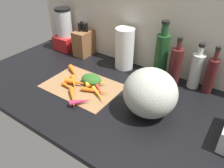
{
  "coord_description": "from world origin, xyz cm",
  "views": [
    {
      "loc": [
        53.26,
        -76.89,
        68.96
      ],
      "look_at": [
        1.76,
        -2.09,
        8.53
      ],
      "focal_mm": 34.84,
      "sensor_mm": 36.0,
      "label": 1
    }
  ],
  "objects_px": {
    "carrot_2": "(74,82)",
    "knife_block": "(84,42)",
    "bottle_1": "(175,67)",
    "carrot_5": "(96,91)",
    "carrot_4": "(97,83)",
    "carrot_9": "(73,97)",
    "carrot_7": "(98,94)",
    "cutting_board": "(82,86)",
    "carrot_1": "(70,88)",
    "blender_appliance": "(65,32)",
    "bottle_3": "(211,75)",
    "carrot_3": "(98,87)",
    "carrot_8": "(73,71)",
    "bottle_0": "(161,56)",
    "carrot_6": "(81,101)",
    "paper_towel_roll": "(125,49)",
    "carrot_0": "(76,82)",
    "winter_squash": "(150,93)",
    "bottle_2": "(196,70)"
  },
  "relations": [
    {
      "from": "carrot_2",
      "to": "knife_block",
      "type": "relative_size",
      "value": 0.53
    },
    {
      "from": "knife_block",
      "to": "bottle_1",
      "type": "bearing_deg",
      "value": -1.56
    },
    {
      "from": "carrot_5",
      "to": "carrot_4",
      "type": "bearing_deg",
      "value": 126.47
    },
    {
      "from": "carrot_9",
      "to": "carrot_7",
      "type": "bearing_deg",
      "value": 47.41
    },
    {
      "from": "cutting_board",
      "to": "carrot_1",
      "type": "height_order",
      "value": "carrot_1"
    },
    {
      "from": "blender_appliance",
      "to": "bottle_3",
      "type": "bearing_deg",
      "value": 1.53
    },
    {
      "from": "carrot_1",
      "to": "carrot_3",
      "type": "relative_size",
      "value": 0.71
    },
    {
      "from": "bottle_1",
      "to": "bottle_3",
      "type": "distance_m",
      "value": 0.18
    },
    {
      "from": "carrot_1",
      "to": "bottle_1",
      "type": "distance_m",
      "value": 0.59
    },
    {
      "from": "carrot_8",
      "to": "bottle_0",
      "type": "relative_size",
      "value": 0.38
    },
    {
      "from": "carrot_7",
      "to": "bottle_0",
      "type": "height_order",
      "value": "bottle_0"
    },
    {
      "from": "cutting_board",
      "to": "carrot_6",
      "type": "bearing_deg",
      "value": -51.03
    },
    {
      "from": "knife_block",
      "to": "bottle_0",
      "type": "xyz_separation_m",
      "value": [
        0.58,
        -0.01,
        0.06
      ]
    },
    {
      "from": "cutting_board",
      "to": "paper_towel_roll",
      "type": "relative_size",
      "value": 1.62
    },
    {
      "from": "carrot_5",
      "to": "knife_block",
      "type": "xyz_separation_m",
      "value": [
        -0.37,
        0.34,
        0.07
      ]
    },
    {
      "from": "carrot_2",
      "to": "carrot_8",
      "type": "relative_size",
      "value": 0.9
    },
    {
      "from": "carrot_2",
      "to": "blender_appliance",
      "type": "relative_size",
      "value": 0.4
    },
    {
      "from": "carrot_3",
      "to": "carrot_1",
      "type": "bearing_deg",
      "value": -147.27
    },
    {
      "from": "paper_towel_roll",
      "to": "blender_appliance",
      "type": "bearing_deg",
      "value": -179.5
    },
    {
      "from": "carrot_5",
      "to": "carrot_8",
      "type": "bearing_deg",
      "value": 161.8
    },
    {
      "from": "paper_towel_roll",
      "to": "carrot_9",
      "type": "bearing_deg",
      "value": -93.18
    },
    {
      "from": "knife_block",
      "to": "blender_appliance",
      "type": "relative_size",
      "value": 0.76
    },
    {
      "from": "carrot_0",
      "to": "carrot_2",
      "type": "relative_size",
      "value": 1.03
    },
    {
      "from": "carrot_7",
      "to": "carrot_9",
      "type": "relative_size",
      "value": 0.89
    },
    {
      "from": "winter_squash",
      "to": "bottle_0",
      "type": "xyz_separation_m",
      "value": [
        -0.09,
        0.31,
        0.03
      ]
    },
    {
      "from": "carrot_9",
      "to": "carrot_4",
      "type": "bearing_deg",
      "value": 81.64
    },
    {
      "from": "paper_towel_roll",
      "to": "carrot_8",
      "type": "bearing_deg",
      "value": -128.1
    },
    {
      "from": "carrot_1",
      "to": "carrot_9",
      "type": "height_order",
      "value": "carrot_9"
    },
    {
      "from": "carrot_1",
      "to": "carrot_4",
      "type": "bearing_deg",
      "value": 45.81
    },
    {
      "from": "carrot_6",
      "to": "carrot_7",
      "type": "distance_m",
      "value": 0.11
    },
    {
      "from": "carrot_3",
      "to": "winter_squash",
      "type": "distance_m",
      "value": 0.32
    },
    {
      "from": "carrot_0",
      "to": "blender_appliance",
      "type": "bearing_deg",
      "value": 139.82
    },
    {
      "from": "bottle_2",
      "to": "bottle_0",
      "type": "bearing_deg",
      "value": -168.88
    },
    {
      "from": "cutting_board",
      "to": "carrot_9",
      "type": "bearing_deg",
      "value": -69.16
    },
    {
      "from": "carrot_0",
      "to": "bottle_3",
      "type": "xyz_separation_m",
      "value": [
        0.62,
        0.36,
        0.08
      ]
    },
    {
      "from": "blender_appliance",
      "to": "bottle_2",
      "type": "relative_size",
      "value": 1.18
    },
    {
      "from": "carrot_9",
      "to": "bottle_1",
      "type": "distance_m",
      "value": 0.57
    },
    {
      "from": "carrot_3",
      "to": "bottle_3",
      "type": "distance_m",
      "value": 0.6
    },
    {
      "from": "cutting_board",
      "to": "knife_block",
      "type": "bearing_deg",
      "value": 128.5
    },
    {
      "from": "blender_appliance",
      "to": "bottle_0",
      "type": "distance_m",
      "value": 0.75
    },
    {
      "from": "carrot_8",
      "to": "winter_squash",
      "type": "xyz_separation_m",
      "value": [
        0.53,
        -0.05,
        0.09
      ]
    },
    {
      "from": "cutting_board",
      "to": "carrot_0",
      "type": "distance_m",
      "value": 0.04
    },
    {
      "from": "carrot_3",
      "to": "bottle_1",
      "type": "xyz_separation_m",
      "value": [
        0.31,
        0.29,
        0.09
      ]
    },
    {
      "from": "carrot_8",
      "to": "bottle_1",
      "type": "height_order",
      "value": "bottle_1"
    },
    {
      "from": "carrot_4",
      "to": "knife_block",
      "type": "relative_size",
      "value": 0.53
    },
    {
      "from": "winter_squash",
      "to": "bottle_1",
      "type": "distance_m",
      "value": 0.29
    },
    {
      "from": "carrot_2",
      "to": "paper_towel_roll",
      "type": "xyz_separation_m",
      "value": [
        0.11,
        0.35,
        0.1
      ]
    },
    {
      "from": "carrot_6",
      "to": "carrot_3",
      "type": "bearing_deg",
      "value": 92.11
    },
    {
      "from": "carrot_3",
      "to": "carrot_6",
      "type": "distance_m",
      "value": 0.15
    },
    {
      "from": "bottle_3",
      "to": "carrot_8",
      "type": "bearing_deg",
      "value": -158.57
    }
  ]
}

